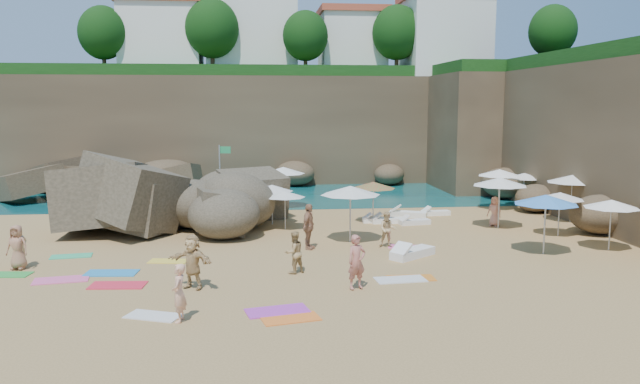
{
  "coord_description": "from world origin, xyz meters",
  "views": [
    {
      "loc": [
        -0.92,
        -24.82,
        5.95
      ],
      "look_at": [
        2.0,
        3.0,
        2.0
      ],
      "focal_mm": 35.0,
      "sensor_mm": 36.0,
      "label": 1
    }
  ],
  "objects": [
    {
      "name": "rock_promontory",
      "position": [
        -11.0,
        16.0,
        0.0
      ],
      "size": [
        12.0,
        7.0,
        2.0
      ],
      "primitive_type": null,
      "color": "brown",
      "rests_on": "ground"
    },
    {
      "name": "towel_9",
      "position": [
        5.39,
        0.22,
        0.01
      ],
      "size": [
        1.7,
        1.16,
        0.03
      ],
      "primitive_type": "cube",
      "rotation": [
        0.0,
        0.0,
        -0.27
      ],
      "color": "pink",
      "rests_on": "ground"
    },
    {
      "name": "lounger_4",
      "position": [
        7.13,
        7.09,
        0.15
      ],
      "size": [
        2.06,
        1.33,
        0.31
      ],
      "primitive_type": "cube",
      "rotation": [
        0.0,
        0.0,
        -0.38
      ],
      "color": "white",
      "rests_on": "ground"
    },
    {
      "name": "parasol_5",
      "position": [
        0.48,
        4.51,
        1.71
      ],
      "size": [
        1.97,
        1.97,
        1.86
      ],
      "color": "silver",
      "rests_on": "ground"
    },
    {
      "name": "towel_4",
      "position": [
        -4.26,
        -1.17,
        0.01
      ],
      "size": [
        1.55,
        0.96,
        0.03
      ],
      "primitive_type": "cube",
      "rotation": [
        0.0,
        0.0,
        -0.17
      ],
      "color": "yellow",
      "rests_on": "ground"
    },
    {
      "name": "towel_0",
      "position": [
        -6.04,
        -2.7,
        0.02
      ],
      "size": [
        1.88,
        1.05,
        0.03
      ],
      "primitive_type": "cube",
      "rotation": [
        0.0,
        0.0,
        -0.08
      ],
      "color": "#2689CB",
      "rests_on": "ground"
    },
    {
      "name": "person_stand_1",
      "position": [
        0.41,
        -3.34,
        0.76
      ],
      "size": [
        0.93,
        0.87,
        1.52
      ],
      "primitive_type": "imported",
      "rotation": [
        0.0,
        0.0,
        3.67
      ],
      "color": "tan",
      "rests_on": "ground"
    },
    {
      "name": "person_stand_6",
      "position": [
        -3.05,
        -7.97,
        0.82
      ],
      "size": [
        0.44,
        0.63,
        1.63
      ],
      "primitive_type": "imported",
      "rotation": [
        0.0,
        0.0,
        4.62
      ],
      "color": "#F2AE89",
      "rests_on": "ground"
    },
    {
      "name": "parasol_6",
      "position": [
        4.96,
        5.62,
        1.93
      ],
      "size": [
        2.23,
        2.23,
        2.1
      ],
      "color": "silver",
      "rests_on": "ground"
    },
    {
      "name": "parasol_10",
      "position": [
        10.53,
        -1.51,
        2.2
      ],
      "size": [
        2.54,
        2.54,
        2.4
      ],
      "color": "silver",
      "rests_on": "ground"
    },
    {
      "name": "towel_5",
      "position": [
        -3.84,
        -7.46,
        0.01
      ],
      "size": [
        1.72,
        1.29,
        0.03
      ],
      "primitive_type": "cube",
      "rotation": [
        0.0,
        0.0,
        -0.38
      ],
      "color": "silver",
      "rests_on": "ground"
    },
    {
      "name": "lounger_2",
      "position": [
        8.76,
        7.52,
        0.12
      ],
      "size": [
        1.59,
        0.66,
        0.24
      ],
      "primitive_type": "cube",
      "rotation": [
        0.0,
        0.0,
        0.1
      ],
      "color": "white",
      "rests_on": "ground"
    },
    {
      "name": "seawater",
      "position": [
        0.0,
        30.0,
        0.0
      ],
      "size": [
        120.0,
        120.0,
        0.0
      ],
      "primitive_type": "plane",
      "color": "#0C4751",
      "rests_on": "ground"
    },
    {
      "name": "cliff_corner",
      "position": [
        17.0,
        20.0,
        4.0
      ],
      "size": [
        10.0,
        12.0,
        8.0
      ],
      "primitive_type": "cube",
      "color": "brown",
      "rests_on": "ground"
    },
    {
      "name": "ground",
      "position": [
        0.0,
        0.0,
        0.0
      ],
      "size": [
        120.0,
        120.0,
        0.0
      ],
      "primitive_type": "plane",
      "color": "tan",
      "rests_on": "ground"
    },
    {
      "name": "parasol_8",
      "position": [
        15.01,
        4.85,
        2.22
      ],
      "size": [
        2.56,
        2.56,
        2.42
      ],
      "color": "silver",
      "rests_on": "ground"
    },
    {
      "name": "towel_11",
      "position": [
        -9.61,
        -2.52,
        0.01
      ],
      "size": [
        1.62,
        0.95,
        0.03
      ],
      "primitive_type": "cube",
      "rotation": [
        0.0,
        0.0,
        -0.12
      ],
      "color": "green",
      "rests_on": "ground"
    },
    {
      "name": "person_stand_2",
      "position": [
        -1.55,
        11.48,
        0.77
      ],
      "size": [
        0.97,
        1.01,
        1.54
      ],
      "primitive_type": "imported",
      "rotation": [
        0.0,
        0.0,
        2.31
      ],
      "color": "#E3AC81",
      "rests_on": "ground"
    },
    {
      "name": "lounger_3",
      "position": [
        5.25,
        5.79,
        0.12
      ],
      "size": [
        1.54,
        0.54,
        0.24
      ],
      "primitive_type": "cube",
      "rotation": [
        0.0,
        0.0,
        -0.02
      ],
      "color": "white",
      "rests_on": "ground"
    },
    {
      "name": "person_stand_4",
      "position": [
        10.76,
        4.26,
        0.73
      ],
      "size": [
        0.78,
        0.79,
        1.47
      ],
      "primitive_type": "imported",
      "rotation": [
        0.0,
        0.0,
        -0.82
      ],
      "color": "tan",
      "rests_on": "ground"
    },
    {
      "name": "lounger_5",
      "position": [
        5.19,
        -1.47,
        0.16
      ],
      "size": [
        2.04,
        1.8,
        0.32
      ],
      "primitive_type": "cube",
      "rotation": [
        0.0,
        0.0,
        0.66
      ],
      "color": "white",
      "rests_on": "ground"
    },
    {
      "name": "towel_3",
      "position": [
        -8.18,
        0.02,
        0.01
      ],
      "size": [
        1.65,
        1.0,
        0.03
      ],
      "primitive_type": "cube",
      "rotation": [
        0.0,
        0.0,
        0.15
      ],
      "color": "#34B779",
      "rests_on": "ground"
    },
    {
      "name": "towel_1",
      "position": [
        -7.55,
        -3.41,
        0.02
      ],
      "size": [
        1.91,
        1.17,
        0.03
      ],
      "primitive_type": "cube",
      "rotation": [
        0.0,
        0.0,
        0.16
      ],
      "color": "pink",
      "rests_on": "ground"
    },
    {
      "name": "person_lie_5",
      "position": [
        4.55,
        0.26,
        0.28
      ],
      "size": [
        1.02,
        1.59,
        0.56
      ],
      "primitive_type": "imported",
      "rotation": [
        0.0,
        0.0,
        -0.22
      ],
      "color": "tan",
      "rests_on": "ground"
    },
    {
      "name": "parasol_1",
      "position": [
        0.7,
        10.83,
        2.18
      ],
      "size": [
        2.51,
        2.51,
        2.38
      ],
      "color": "silver",
      "rests_on": "ground"
    },
    {
      "name": "clifftop_trees",
      "position": [
        4.78,
        19.52,
        11.26
      ],
      "size": [
        35.6,
        23.82,
        4.4
      ],
      "color": "#11380F",
      "rests_on": "ground"
    },
    {
      "name": "parasol_11",
      "position": [
        13.5,
        -1.18,
        1.93
      ],
      "size": [
        2.22,
        2.22,
        2.1
      ],
      "color": "silver",
      "rests_on": "ground"
    },
    {
      "name": "person_stand_0",
      "position": [
        -9.54,
        -1.48,
        0.74
      ],
      "size": [
        0.61,
        0.64,
        1.48
      ],
      "primitive_type": "imported",
      "rotation": [
        0.0,
        0.0,
        0.89
      ],
      "color": "#E1B676",
      "rests_on": "ground"
    },
    {
      "name": "flag_pole",
      "position": [
        -2.87,
        12.07,
        2.28
      ],
      "size": [
        0.7,
        0.16,
        3.58
      ],
      "color": "silver",
      "rests_on": "ground"
    },
    {
      "name": "parasol_3",
      "position": [
        14.67,
        9.73,
        1.82
      ],
      "size": [
        2.09,
        2.09,
        1.98
      ],
      "color": "silver",
      "rests_on": "ground"
    },
    {
      "name": "cliff_back",
      "position": [
        2.0,
        25.0,
        4.0
      ],
      "size": [
        44.0,
        8.0,
        8.0
      ],
      "primitive_type": "cube",
      "color": "brown",
      "rests_on": "ground"
    },
    {
      "name": "parasol_4",
      "position": [
        10.76,
        3.76,
        2.27
      ],
      "size": [
        2.61,
        2.61,
        2.47
      ],
      "color": "silver",
      "rests_on": "ground"
    },
    {
      "name": "parasol_7",
      "position": [
        12.76,
        1.69,
        1.84
      ],
      "size": [
        2.13,
        2.13,
        2.01
      ],
      "color": "silver",
      "rests_on": "ground"
    },
    {
      "name": "clifftop_buildings",
      "position": [
        2.96,
        25.79,
        11.24
      ],
      "size": [
        28.48,
        9.48,
        7.0
      ],
      "color": "white",
      "rests_on": "cliff_back"
    },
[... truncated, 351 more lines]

